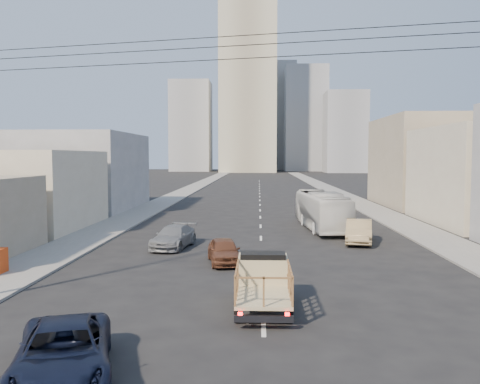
# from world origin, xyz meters

# --- Properties ---
(ground) EXTENTS (420.00, 420.00, 0.00)m
(ground) POSITION_xyz_m (0.00, 0.00, 0.00)
(ground) COLOR black
(ground) RESTS_ON ground
(sidewalk_left) EXTENTS (3.50, 180.00, 0.12)m
(sidewalk_left) POSITION_xyz_m (-11.75, 70.00, 0.06)
(sidewalk_left) COLOR slate
(sidewalk_left) RESTS_ON ground
(sidewalk_right) EXTENTS (3.50, 180.00, 0.12)m
(sidewalk_right) POSITION_xyz_m (11.75, 70.00, 0.06)
(sidewalk_right) COLOR slate
(sidewalk_right) RESTS_ON ground
(lane_dashes) EXTENTS (0.15, 104.00, 0.01)m
(lane_dashes) POSITION_xyz_m (0.00, 53.00, 0.01)
(lane_dashes) COLOR silver
(lane_dashes) RESTS_ON ground
(flatbed_pickup) EXTENTS (1.95, 4.41, 1.90)m
(flatbed_pickup) POSITION_xyz_m (0.00, 3.99, 1.09)
(flatbed_pickup) COLOR tan
(flatbed_pickup) RESTS_ON ground
(navy_pickup) EXTENTS (3.65, 5.45, 1.39)m
(navy_pickup) POSITION_xyz_m (-5.02, -2.20, 0.70)
(navy_pickup) COLOR black
(navy_pickup) RESTS_ON ground
(city_bus) EXTENTS (3.32, 10.54, 2.89)m
(city_bus) POSITION_xyz_m (4.69, 24.52, 1.44)
(city_bus) COLOR silver
(city_bus) RESTS_ON ground
(sedan_brown) EXTENTS (2.21, 4.06, 1.31)m
(sedan_brown) POSITION_xyz_m (-1.96, 11.82, 0.65)
(sedan_brown) COLOR brown
(sedan_brown) RESTS_ON ground
(sedan_tan) EXTENTS (2.46, 4.78, 1.50)m
(sedan_tan) POSITION_xyz_m (6.31, 18.38, 0.75)
(sedan_tan) COLOR tan
(sedan_tan) RESTS_ON ground
(sedan_grey) EXTENTS (2.61, 4.86, 1.34)m
(sedan_grey) POSITION_xyz_m (-5.35, 16.23, 0.67)
(sedan_grey) COLOR slate
(sedan_grey) RESTS_ON ground
(overhead_wires) EXTENTS (23.01, 5.02, 0.72)m
(overhead_wires) POSITION_xyz_m (0.00, 1.50, 8.97)
(overhead_wires) COLOR black
(overhead_wires) RESTS_ON ground
(bldg_right_far) EXTENTS (12.00, 16.00, 10.00)m
(bldg_right_far) POSITION_xyz_m (20.00, 44.00, 5.00)
(bldg_right_far) COLOR gray
(bldg_right_far) RESTS_ON ground
(bldg_left_mid) EXTENTS (11.00, 12.00, 6.00)m
(bldg_left_mid) POSITION_xyz_m (-19.00, 24.00, 3.00)
(bldg_left_mid) COLOR #BDB198
(bldg_left_mid) RESTS_ON ground
(bldg_left_far) EXTENTS (12.00, 16.00, 8.00)m
(bldg_left_far) POSITION_xyz_m (-19.50, 39.00, 4.00)
(bldg_left_far) COLOR gray
(bldg_left_far) RESTS_ON ground
(high_rise_tower) EXTENTS (20.00, 20.00, 60.00)m
(high_rise_tower) POSITION_xyz_m (-4.00, 170.00, 30.00)
(high_rise_tower) COLOR tan
(high_rise_tower) RESTS_ON ground
(midrise_ne) EXTENTS (16.00, 16.00, 40.00)m
(midrise_ne) POSITION_xyz_m (18.00, 185.00, 20.00)
(midrise_ne) COLOR #909398
(midrise_ne) RESTS_ON ground
(midrise_nw) EXTENTS (15.00, 15.00, 34.00)m
(midrise_nw) POSITION_xyz_m (-26.00, 180.00, 17.00)
(midrise_nw) COLOR #909398
(midrise_nw) RESTS_ON ground
(midrise_back) EXTENTS (18.00, 18.00, 44.00)m
(midrise_back) POSITION_xyz_m (6.00, 200.00, 22.00)
(midrise_back) COLOR gray
(midrise_back) RESTS_ON ground
(midrise_east) EXTENTS (14.00, 14.00, 28.00)m
(midrise_east) POSITION_xyz_m (30.00, 165.00, 14.00)
(midrise_east) COLOR #909398
(midrise_east) RESTS_ON ground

